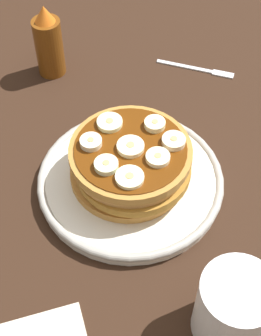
{
  "coord_description": "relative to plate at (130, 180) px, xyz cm",
  "views": [
    {
      "loc": [
        -22.73,
        -34.98,
        55.42
      ],
      "look_at": [
        0.0,
        0.0,
        3.75
      ],
      "focal_mm": 54.45,
      "sensor_mm": 36.0,
      "label": 1
    }
  ],
  "objects": [
    {
      "name": "banana_slice_7",
      "position": [
        5.04,
        -2.17,
        6.89
      ],
      "size": [
        3.01,
        3.01,
        1.01
      ],
      "color": "beige",
      "rests_on": "pancake_stack"
    },
    {
      "name": "pancake_stack",
      "position": [
        0.03,
        0.08,
        3.58
      ],
      "size": [
        16.34,
        16.37,
        5.99
      ],
      "color": "#B97E38",
      "rests_on": "plate"
    },
    {
      "name": "banana_slice_5",
      "position": [
        -0.27,
        4.95,
        6.82
      ],
      "size": [
        3.34,
        3.34,
        0.87
      ],
      "color": "#F0F4B4",
      "rests_on": "pancake_stack"
    },
    {
      "name": "banana_slice_4",
      "position": [
        -4.07,
        -0.9,
        6.9
      ],
      "size": [
        2.95,
        2.95,
        1.02
      ],
      "color": "#EBF3C0",
      "rests_on": "pancake_stack"
    },
    {
      "name": "syrup_bottle",
      "position": [
        2.14,
        26.93,
        4.46
      ],
      "size": [
        4.46,
        4.46,
        12.27
      ],
      "color": "brown",
      "rests_on": "ground_plane"
    },
    {
      "name": "banana_slice_0",
      "position": [
        -0.42,
        0.36,
        6.84
      ],
      "size": [
        3.45,
        3.45,
        0.91
      ],
      "color": "#F9E8B3",
      "rests_on": "pancake_stack"
    },
    {
      "name": "plate",
      "position": [
        0.0,
        0.0,
        0.0
      ],
      "size": [
        25.01,
        25.01,
        2.0
      ],
      "color": "silver",
      "rests_on": "ground_plane"
    },
    {
      "name": "banana_slice_2",
      "position": [
        -2.69,
        -3.95,
        6.77
      ],
      "size": [
        3.47,
        3.47,
        0.78
      ],
      "color": "#FBF3B9",
      "rests_on": "pancake_stack"
    },
    {
      "name": "fork",
      "position": [
        22.66,
        13.8,
        -0.83
      ],
      "size": [
        9.02,
        10.66,
        0.5
      ],
      "color": "silver",
      "rests_on": "ground_plane"
    },
    {
      "name": "coffee_mug",
      "position": [
        -1.32,
        -22.41,
        3.77
      ],
      "size": [
        11.62,
        8.06,
        9.41
      ],
      "color": "white",
      "rests_on": "ground_plane"
    },
    {
      "name": "ground_plane",
      "position": [
        0.0,
        0.0,
        -2.58
      ],
      "size": [
        140.0,
        140.0,
        3.0
      ],
      "primitive_type": "cube",
      "color": "black"
    },
    {
      "name": "banana_slice_6",
      "position": [
        4.7,
        1.5,
        6.92
      ],
      "size": [
        2.74,
        2.74,
        1.06
      ],
      "color": "#FBF2B4",
      "rests_on": "pancake_stack"
    },
    {
      "name": "banana_slice_1",
      "position": [
        1.85,
        -3.29,
        6.83
      ],
      "size": [
        3.02,
        3.02,
        0.9
      ],
      "color": "#F7E8B6",
      "rests_on": "pancake_stack"
    },
    {
      "name": "banana_slice_3",
      "position": [
        -3.78,
        3.27,
        6.92
      ],
      "size": [
        2.79,
        2.79,
        1.07
      ],
      "color": "#F4EAC4",
      "rests_on": "pancake_stack"
    }
  ]
}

